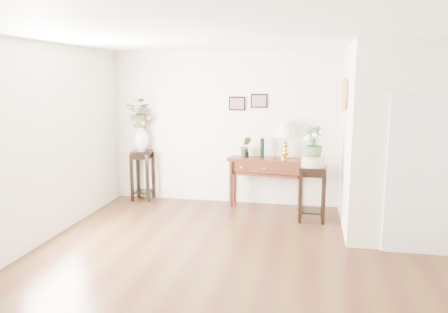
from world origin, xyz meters
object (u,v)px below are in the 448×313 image
(plant_stand_b, at_px, (312,194))
(table_lamp, at_px, (285,139))
(plant_stand_a, at_px, (143,175))
(console_table, at_px, (266,182))

(plant_stand_b, bearing_deg, table_lamp, 126.25)
(plant_stand_a, height_order, plant_stand_b, plant_stand_a)
(console_table, height_order, table_lamp, table_lamp)
(table_lamp, bearing_deg, plant_stand_b, -53.75)
(plant_stand_a, bearing_deg, plant_stand_b, -11.81)
(table_lamp, xyz_separation_m, plant_stand_a, (-2.68, 0.00, -0.77))
(table_lamp, bearing_deg, plant_stand_a, 180.00)
(console_table, xyz_separation_m, plant_stand_b, (0.82, -0.66, 0.00))
(table_lamp, distance_m, plant_stand_b, 1.14)
(table_lamp, distance_m, plant_stand_a, 2.79)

